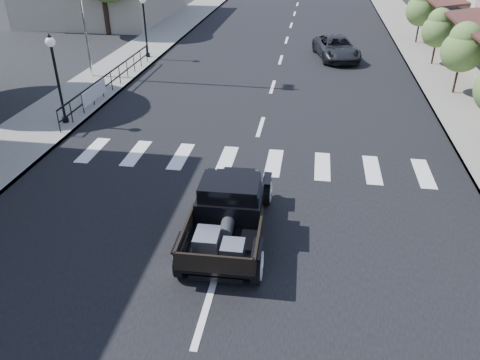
# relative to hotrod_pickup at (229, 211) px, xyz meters

# --- Properties ---
(ground) EXTENTS (120.00, 120.00, 0.00)m
(ground) POSITION_rel_hotrod_pickup_xyz_m (-0.04, 0.28, -0.78)
(ground) COLOR black
(ground) RESTS_ON ground
(road) EXTENTS (14.00, 80.00, 0.02)m
(road) POSITION_rel_hotrod_pickup_xyz_m (-0.04, 15.28, -0.77)
(road) COLOR black
(road) RESTS_ON ground
(road_markings) EXTENTS (12.00, 60.00, 0.06)m
(road_markings) POSITION_rel_hotrod_pickup_xyz_m (-0.04, 10.28, -0.78)
(road_markings) COLOR silver
(road_markings) RESTS_ON ground
(sidewalk_left) EXTENTS (3.00, 80.00, 0.15)m
(sidewalk_left) POSITION_rel_hotrod_pickup_xyz_m (-8.54, 15.28, -0.70)
(sidewalk_left) COLOR gray
(sidewalk_left) RESTS_ON ground
(sidewalk_right) EXTENTS (3.00, 80.00, 0.15)m
(sidewalk_right) POSITION_rel_hotrod_pickup_xyz_m (8.46, 15.28, -0.70)
(sidewalk_right) COLOR gray
(sidewalk_right) RESTS_ON ground
(railing) EXTENTS (0.08, 10.00, 1.00)m
(railing) POSITION_rel_hotrod_pickup_xyz_m (-7.34, 10.28, -0.13)
(railing) COLOR black
(railing) RESTS_ON sidewalk_left
(banner) EXTENTS (0.04, 2.20, 0.60)m
(banner) POSITION_rel_hotrod_pickup_xyz_m (-7.26, 8.28, -0.33)
(banner) COLOR silver
(banner) RESTS_ON sidewalk_left
(lamp_post_b) EXTENTS (0.36, 0.36, 3.40)m
(lamp_post_b) POSITION_rel_hotrod_pickup_xyz_m (-7.64, 6.28, 1.07)
(lamp_post_b) COLOR black
(lamp_post_b) RESTS_ON sidewalk_left
(lamp_post_c) EXTENTS (0.36, 0.36, 3.40)m
(lamp_post_c) POSITION_rel_hotrod_pickup_xyz_m (-7.64, 16.28, 1.07)
(lamp_post_c) COLOR black
(lamp_post_c) RESTS_ON sidewalk_left
(small_tree_c) EXTENTS (1.82, 1.82, 3.03)m
(small_tree_c) POSITION_rel_hotrod_pickup_xyz_m (8.26, 12.36, 0.89)
(small_tree_c) COLOR #4E7033
(small_tree_c) RESTS_ON sidewalk_right
(small_tree_d) EXTENTS (1.69, 1.69, 2.82)m
(small_tree_d) POSITION_rel_hotrod_pickup_xyz_m (8.26, 17.26, 0.78)
(small_tree_d) COLOR #4E7033
(small_tree_d) RESTS_ON sidewalk_right
(small_tree_e) EXTENTS (1.89, 1.89, 3.14)m
(small_tree_e) POSITION_rel_hotrod_pickup_xyz_m (8.26, 22.39, 0.94)
(small_tree_e) COLOR #4E7033
(small_tree_e) RESTS_ON sidewalk_right
(hotrod_pickup) EXTENTS (2.21, 4.55, 1.56)m
(hotrod_pickup) POSITION_rel_hotrod_pickup_xyz_m (0.00, 0.00, 0.00)
(hotrod_pickup) COLOR black
(hotrod_pickup) RESTS_ON ground
(second_car) EXTENTS (2.95, 4.76, 1.23)m
(second_car) POSITION_rel_hotrod_pickup_xyz_m (3.08, 18.04, -0.16)
(second_car) COLOR black
(second_car) RESTS_ON ground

